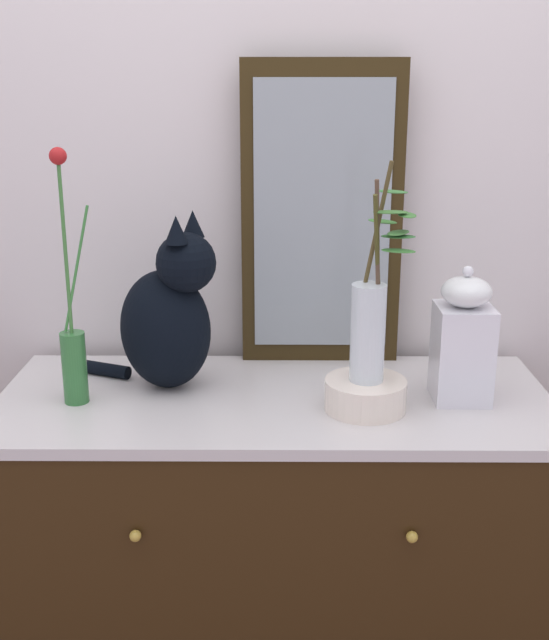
# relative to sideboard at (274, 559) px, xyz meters

# --- Properties ---
(wall_back) EXTENTS (4.40, 0.08, 2.60)m
(wall_back) POSITION_rel_sideboard_xyz_m (0.00, 0.35, 0.88)
(wall_back) COLOR silver
(wall_back) RESTS_ON ground_plane
(sideboard) EXTENTS (1.25, 0.56, 0.85)m
(sideboard) POSITION_rel_sideboard_xyz_m (0.00, 0.00, 0.00)
(sideboard) COLOR black
(sideboard) RESTS_ON ground_plane
(mirror_leaning) EXTENTS (0.39, 0.03, 0.73)m
(mirror_leaning) POSITION_rel_sideboard_xyz_m (0.11, 0.25, 0.79)
(mirror_leaning) COLOR #2E210D
(mirror_leaning) RESTS_ON sideboard
(cat_sitting) EXTENTS (0.39, 0.24, 0.41)m
(cat_sitting) POSITION_rel_sideboard_xyz_m (-0.24, 0.06, 0.59)
(cat_sitting) COLOR black
(cat_sitting) RESTS_ON sideboard
(vase_slim_green) EXTENTS (0.08, 0.05, 0.55)m
(vase_slim_green) POSITION_rel_sideboard_xyz_m (-0.44, -0.03, 0.56)
(vase_slim_green) COLOR #2F6B33
(vase_slim_green) RESTS_ON sideboard
(bowl_porcelain) EXTENTS (0.18, 0.18, 0.07)m
(bowl_porcelain) POSITION_rel_sideboard_xyz_m (0.20, -0.07, 0.46)
(bowl_porcelain) COLOR silver
(bowl_porcelain) RESTS_ON sideboard
(vase_glass_clear) EXTENTS (0.13, 0.16, 0.47)m
(vase_glass_clear) POSITION_rel_sideboard_xyz_m (0.20, -0.07, 0.63)
(vase_glass_clear) COLOR silver
(vase_glass_clear) RESTS_ON bowl_porcelain
(jar_lidded_porcelain) EXTENTS (0.12, 0.12, 0.30)m
(jar_lidded_porcelain) POSITION_rel_sideboard_xyz_m (0.41, -0.01, 0.56)
(jar_lidded_porcelain) COLOR silver
(jar_lidded_porcelain) RESTS_ON sideboard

